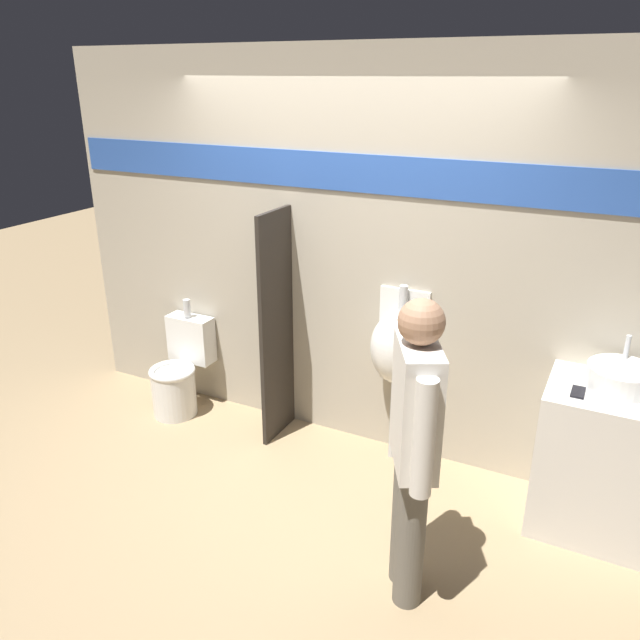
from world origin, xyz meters
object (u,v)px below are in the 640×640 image
(urinal_near_counter, at_px, (397,349))
(person_in_vest, at_px, (414,443))
(sink_basin, at_px, (622,377))
(cell_phone, at_px, (578,392))
(toilet, at_px, (179,373))

(urinal_near_counter, xyz_separation_m, person_in_vest, (0.49, -1.12, 0.07))
(sink_basin, distance_m, cell_phone, 0.27)
(cell_phone, distance_m, person_in_vest, 1.06)
(urinal_near_counter, bearing_deg, person_in_vest, -66.23)
(sink_basin, bearing_deg, urinal_near_counter, 175.61)
(sink_basin, relative_size, urinal_near_counter, 0.30)
(urinal_near_counter, bearing_deg, sink_basin, -4.39)
(sink_basin, bearing_deg, toilet, -179.20)
(toilet, relative_size, person_in_vest, 0.55)
(urinal_near_counter, distance_m, person_in_vest, 1.23)
(sink_basin, distance_m, person_in_vest, 1.32)
(person_in_vest, bearing_deg, sink_basin, -66.83)
(cell_phone, height_order, urinal_near_counter, urinal_near_counter)
(urinal_near_counter, relative_size, toilet, 1.41)
(urinal_near_counter, xyz_separation_m, toilet, (-1.74, -0.15, -0.51))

